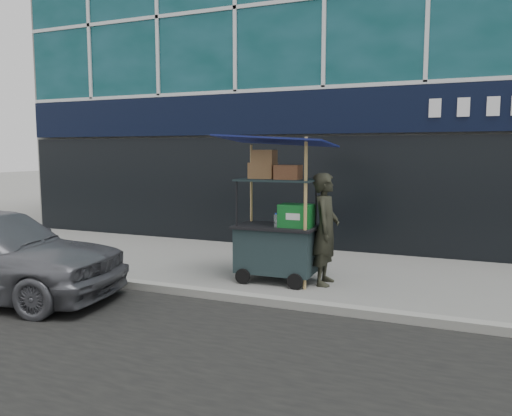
% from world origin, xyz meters
% --- Properties ---
extents(ground, '(80.00, 80.00, 0.00)m').
position_xyz_m(ground, '(0.00, 0.00, 0.00)').
color(ground, slate).
rests_on(ground, ground).
extents(curb, '(80.00, 0.18, 0.12)m').
position_xyz_m(curb, '(0.00, -0.20, 0.06)').
color(curb, gray).
rests_on(curb, ground).
extents(vendor_cart, '(1.76, 1.25, 2.35)m').
position_xyz_m(vendor_cart, '(0.04, 1.05, 0.82)').
color(vendor_cart, '#182829').
rests_on(vendor_cart, ground).
extents(vendor_man, '(0.47, 0.67, 1.75)m').
position_xyz_m(vendor_man, '(0.80, 1.17, 0.88)').
color(vendor_man, black).
rests_on(vendor_man, ground).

